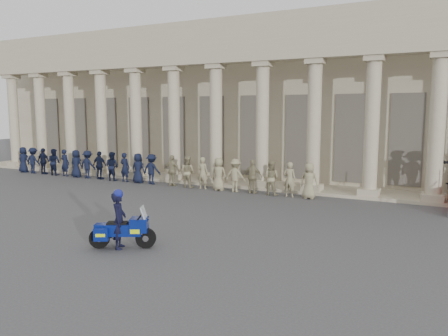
% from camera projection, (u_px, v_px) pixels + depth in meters
% --- Properties ---
extents(ground, '(90.00, 90.00, 0.00)m').
position_uv_depth(ground, '(143.00, 222.00, 15.53)').
color(ground, '#404042').
rests_on(ground, ground).
extents(building, '(40.00, 12.50, 9.00)m').
position_uv_depth(building, '(283.00, 101.00, 27.98)').
color(building, tan).
rests_on(building, ground).
extents(officer_rank, '(19.44, 0.61, 1.62)m').
position_uv_depth(officer_rank, '(137.00, 168.00, 23.79)').
color(officer_rank, black).
rests_on(officer_rank, ground).
extents(motorcycle, '(1.76, 1.22, 1.23)m').
position_uv_depth(motorcycle, '(123.00, 230.00, 12.51)').
color(motorcycle, black).
rests_on(motorcycle, ground).
extents(rider, '(0.62, 0.71, 1.73)m').
position_uv_depth(rider, '(119.00, 219.00, 12.47)').
color(rider, black).
rests_on(rider, ground).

